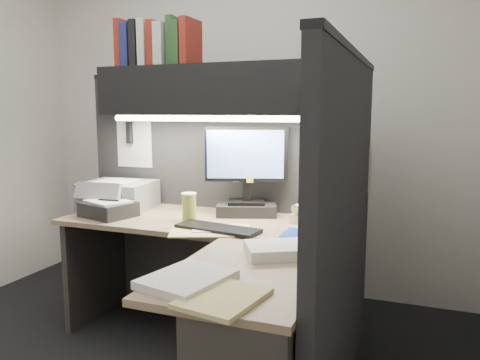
% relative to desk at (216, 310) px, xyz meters
% --- Properties ---
extents(wall_back, '(3.50, 0.04, 2.70)m').
position_rel_desk_xyz_m(wall_back, '(-0.43, 1.50, 0.91)').
color(wall_back, silver).
rests_on(wall_back, floor).
extents(partition_back, '(1.90, 0.06, 1.60)m').
position_rel_desk_xyz_m(partition_back, '(-0.40, 0.93, 0.36)').
color(partition_back, black).
rests_on(partition_back, floor).
extents(partition_right, '(0.06, 1.50, 1.60)m').
position_rel_desk_xyz_m(partition_right, '(0.55, 0.18, 0.36)').
color(partition_right, black).
rests_on(partition_right, floor).
extents(desk, '(1.70, 1.53, 0.73)m').
position_rel_desk_xyz_m(desk, '(0.00, 0.00, 0.00)').
color(desk, '#9C8163').
rests_on(desk, floor).
extents(overhead_shelf, '(1.55, 0.34, 0.30)m').
position_rel_desk_xyz_m(overhead_shelf, '(-0.30, 0.75, 1.06)').
color(overhead_shelf, black).
rests_on(overhead_shelf, partition_back).
extents(task_light_tube, '(1.32, 0.04, 0.04)m').
position_rel_desk_xyz_m(task_light_tube, '(-0.30, 0.61, 0.89)').
color(task_light_tube, white).
rests_on(task_light_tube, overhead_shelf).
extents(monitor, '(0.49, 0.33, 0.55)m').
position_rel_desk_xyz_m(monitor, '(-0.13, 0.77, 0.51)').
color(monitor, black).
rests_on(monitor, desk).
extents(keyboard, '(0.49, 0.23, 0.02)m').
position_rel_desk_xyz_m(keyboard, '(-0.14, 0.34, 0.30)').
color(keyboard, black).
rests_on(keyboard, desk).
extents(mousepad, '(0.22, 0.20, 0.00)m').
position_rel_desk_xyz_m(mousepad, '(0.31, 0.44, 0.29)').
color(mousepad, '#1B3099').
rests_on(mousepad, desk).
extents(mouse, '(0.10, 0.13, 0.04)m').
position_rel_desk_xyz_m(mouse, '(0.33, 0.42, 0.31)').
color(mouse, black).
rests_on(mouse, mousepad).
extents(telephone, '(0.28, 0.29, 0.09)m').
position_rel_desk_xyz_m(telephone, '(0.32, 0.71, 0.33)').
color(telephone, '#B7AC8D').
rests_on(telephone, desk).
extents(coffee_cup, '(0.11, 0.11, 0.16)m').
position_rel_desk_xyz_m(coffee_cup, '(-0.39, 0.50, 0.37)').
color(coffee_cup, '#D2D454').
rests_on(coffee_cup, desk).
extents(printer, '(0.47, 0.41, 0.18)m').
position_rel_desk_xyz_m(printer, '(-1.01, 0.67, 0.37)').
color(printer, gray).
rests_on(printer, desk).
extents(notebook_stack, '(0.35, 0.32, 0.09)m').
position_rel_desk_xyz_m(notebook_stack, '(-0.91, 0.43, 0.33)').
color(notebook_stack, black).
rests_on(notebook_stack, desk).
extents(open_folder, '(0.50, 0.42, 0.01)m').
position_rel_desk_xyz_m(open_folder, '(-0.18, 0.32, 0.29)').
color(open_folder, '#D6C878').
rests_on(open_folder, desk).
extents(paper_stack_a, '(0.33, 0.32, 0.05)m').
position_rel_desk_xyz_m(paper_stack_a, '(0.28, 0.04, 0.31)').
color(paper_stack_a, white).
rests_on(paper_stack_a, desk).
extents(paper_stack_b, '(0.33, 0.37, 0.03)m').
position_rel_desk_xyz_m(paper_stack_b, '(0.07, -0.42, 0.30)').
color(paper_stack_b, white).
rests_on(paper_stack_b, desk).
extents(manila_stack, '(0.29, 0.34, 0.02)m').
position_rel_desk_xyz_m(manila_stack, '(0.26, -0.51, 0.30)').
color(manila_stack, '#D6C878').
rests_on(manila_stack, desk).
extents(binder_row, '(0.54, 0.25, 0.31)m').
position_rel_desk_xyz_m(binder_row, '(-0.74, 0.76, 1.35)').
color(binder_row, maroon).
rests_on(binder_row, overhead_shelf).
extents(pinned_papers, '(1.76, 1.31, 0.51)m').
position_rel_desk_xyz_m(pinned_papers, '(-0.00, 0.56, 0.61)').
color(pinned_papers, white).
rests_on(pinned_papers, partition_back).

